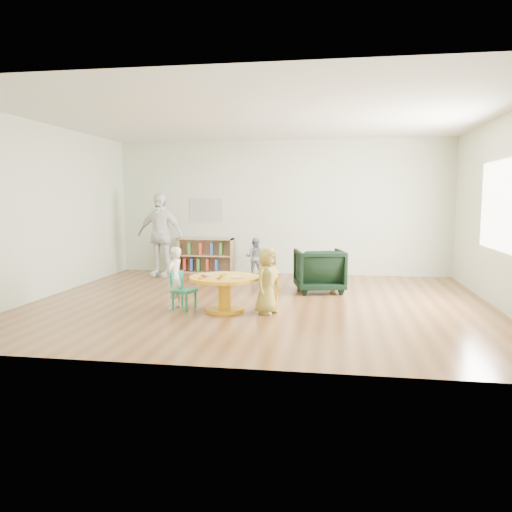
% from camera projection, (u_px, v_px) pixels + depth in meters
% --- Properties ---
extents(room, '(7.10, 7.00, 2.80)m').
position_uv_depth(room, '(260.00, 179.00, 7.50)').
color(room, brown).
rests_on(room, ground).
extents(activity_table, '(1.00, 1.00, 0.54)m').
position_uv_depth(activity_table, '(224.00, 287.00, 7.10)').
color(activity_table, gold).
rests_on(activity_table, ground).
extents(kid_chair_left, '(0.37, 0.37, 0.55)m').
position_uv_depth(kid_chair_left, '(182.00, 289.00, 7.24)').
color(kid_chair_left, '#177E57').
rests_on(kid_chair_left, ground).
extents(kid_chair_right, '(0.32, 0.32, 0.51)m').
position_uv_depth(kid_chair_right, '(271.00, 292.00, 7.11)').
color(kid_chair_right, gold).
rests_on(kid_chair_right, ground).
extents(bookshelf, '(1.20, 0.30, 0.75)m').
position_uv_depth(bookshelf, '(205.00, 256.00, 10.73)').
color(bookshelf, tan).
rests_on(bookshelf, ground).
extents(alphabet_poster, '(0.74, 0.01, 0.54)m').
position_uv_depth(alphabet_poster, '(207.00, 210.00, 10.74)').
color(alphabet_poster, silver).
rests_on(alphabet_poster, ground).
extents(armchair, '(0.95, 0.97, 0.74)m').
position_uv_depth(armchair, '(319.00, 270.00, 8.55)').
color(armchair, black).
rests_on(armchair, ground).
extents(child_left, '(0.29, 0.37, 0.90)m').
position_uv_depth(child_left, '(174.00, 278.00, 7.24)').
color(child_left, silver).
rests_on(child_left, ground).
extents(child_right, '(0.46, 0.54, 0.93)m').
position_uv_depth(child_right, '(267.00, 281.00, 6.92)').
color(child_right, yellow).
rests_on(child_right, ground).
extents(toddler, '(0.39, 0.31, 0.78)m').
position_uv_depth(toddler, '(255.00, 257.00, 10.28)').
color(toddler, '#162039').
rests_on(toddler, ground).
extents(adult_caretaker, '(1.05, 0.55, 1.71)m').
position_uv_depth(adult_caretaker, '(160.00, 235.00, 10.18)').
color(adult_caretaker, white).
rests_on(adult_caretaker, ground).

